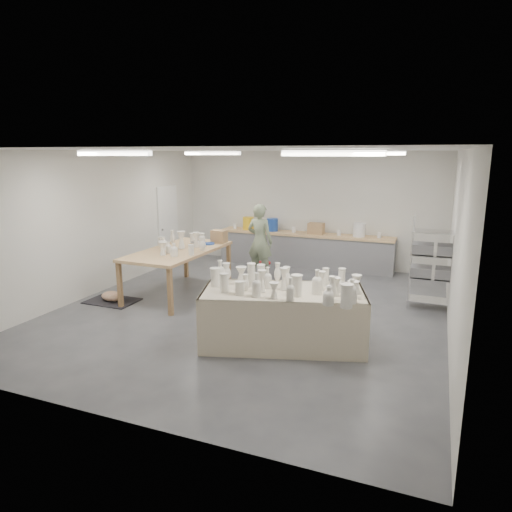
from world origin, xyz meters
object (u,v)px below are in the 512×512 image
at_px(drying_table, 283,315).
at_px(work_table, 183,249).
at_px(potter, 260,241).
at_px(red_stool, 264,263).

xyz_separation_m(drying_table, work_table, (-2.83, 1.78, 0.48)).
distance_m(drying_table, potter, 3.98).
bearing_deg(drying_table, red_stool, 98.04).
bearing_deg(work_table, drying_table, -31.10).
bearing_deg(drying_table, work_table, 130.95).
distance_m(drying_table, work_table, 3.38).
distance_m(work_table, red_stool, 2.38).
bearing_deg(red_stool, potter, -90.00).
relative_size(potter, red_stool, 4.10).
xyz_separation_m(work_table, potter, (1.06, 1.76, -0.06)).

